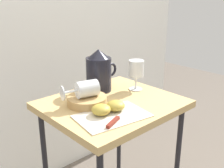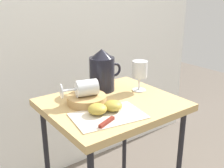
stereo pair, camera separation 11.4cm
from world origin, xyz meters
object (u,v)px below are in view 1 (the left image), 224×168
at_px(pitcher, 99,74).
at_px(apple_half_right, 116,106).
at_px(table, 112,117).
at_px(basket_tray, 87,101).
at_px(wine_glass_upright, 136,70).
at_px(knife, 117,119).
at_px(wine_glass_tipped_near, 86,89).
at_px(apple_half_left, 101,110).

xyz_separation_m(pitcher, apple_half_right, (-0.10, -0.23, -0.06)).
bearing_deg(table, apple_half_right, -124.21).
distance_m(basket_tray, wine_glass_upright, 0.29).
bearing_deg(wine_glass_upright, basket_tray, 177.10).
bearing_deg(knife, wine_glass_tipped_near, 87.92).
height_order(basket_tray, apple_half_left, apple_half_left).
bearing_deg(apple_half_right, wine_glass_tipped_near, 109.26).
height_order(table, apple_half_left, apple_half_left).
bearing_deg(pitcher, apple_half_right, -114.79).
xyz_separation_m(pitcher, knife, (-0.16, -0.29, -0.07)).
distance_m(pitcher, knife, 0.34).
bearing_deg(apple_half_right, wine_glass_upright, 25.53).
relative_size(pitcher, apple_half_left, 2.71).
distance_m(wine_glass_upright, apple_half_left, 0.33).
bearing_deg(wine_glass_tipped_near, pitcher, 32.45).
height_order(wine_glass_tipped_near, knife, wine_glass_tipped_near).
bearing_deg(apple_half_left, basket_tray, 78.02).
xyz_separation_m(wine_glass_upright, knife, (-0.29, -0.18, -0.09)).
height_order(wine_glass_tipped_near, apple_half_left, wine_glass_tipped_near).
bearing_deg(pitcher, basket_tray, -146.55).
distance_m(apple_half_right, knife, 0.08).
height_order(table, wine_glass_upright, wine_glass_upright).
distance_m(table, apple_half_left, 0.17).
bearing_deg(basket_tray, wine_glass_tipped_near, 163.90).
bearing_deg(apple_half_left, knife, -78.89).
bearing_deg(apple_half_left, apple_half_right, -7.87).
bearing_deg(wine_glass_tipped_near, apple_half_right, -70.74).
distance_m(wine_glass_upright, knife, 0.35).
distance_m(apple_half_left, knife, 0.08).
bearing_deg(basket_tray, table, -26.25).
bearing_deg(basket_tray, pitcher, 33.45).
distance_m(basket_tray, knife, 0.19).
bearing_deg(basket_tray, apple_half_right, -72.13).
distance_m(basket_tray, apple_half_right, 0.14).
height_order(wine_glass_tipped_near, apple_half_right, wine_glass_tipped_near).
height_order(apple_half_left, knife, apple_half_left).
bearing_deg(knife, basket_tray, 86.75).
height_order(wine_glass_upright, knife, wine_glass_upright).
bearing_deg(knife, apple_half_left, 101.11).
relative_size(pitcher, knife, 0.94).
height_order(basket_tray, pitcher, pitcher).
xyz_separation_m(wine_glass_upright, wine_glass_tipped_near, (-0.29, 0.02, -0.03)).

